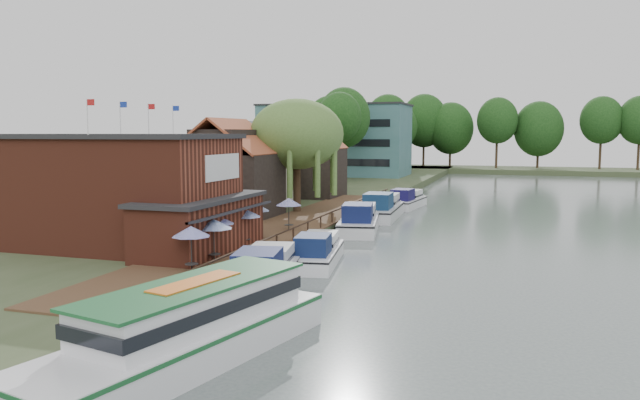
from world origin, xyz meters
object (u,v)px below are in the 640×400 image
(cruiser_2, at_px, (359,216))
(cruiser_4, at_px, (407,198))
(umbrella_1, at_px, (214,240))
(umbrella_2, at_px, (218,235))
(cruiser_0, at_px, (265,266))
(hotel_block, at_px, (335,140))
(tour_boat, at_px, (184,324))
(cruiser_3, at_px, (382,205))
(swan, at_px, (191,325))
(umbrella_4, at_px, (256,220))
(umbrella_0, at_px, (191,249))
(umbrella_5, at_px, (289,214))
(pub, at_px, (137,191))
(cottage_c, at_px, (310,160))
(willow, at_px, (297,156))
(cottage_b, at_px, (245,163))
(umbrella_3, at_px, (245,227))
(cottage_a, at_px, (228,168))
(cruiser_1, at_px, (317,248))

(cruiser_2, bearing_deg, cruiser_4, 77.10)
(umbrella_1, xyz_separation_m, cruiser_2, (3.52, 19.45, -1.00))
(umbrella_2, xyz_separation_m, cruiser_0, (4.13, -2.60, -1.10))
(hotel_block, relative_size, tour_boat, 1.88)
(cruiser_3, bearing_deg, swan, -93.50)
(cruiser_3, height_order, swan, cruiser_3)
(umbrella_1, xyz_separation_m, umbrella_4, (-1.00, 8.09, 0.00))
(umbrella_0, bearing_deg, umbrella_5, 90.44)
(pub, relative_size, cottage_c, 2.35)
(willow, height_order, cruiser_4, willow)
(pub, xyz_separation_m, tour_boat, (11.78, -14.65, -3.18))
(cruiser_0, bearing_deg, cruiser_2, 78.43)
(cottage_b, height_order, cruiser_4, cottage_b)
(pub, relative_size, tour_boat, 1.48)
(cottage_b, bearing_deg, umbrella_3, -65.40)
(cottage_a, xyz_separation_m, swan, (11.04, -26.09, -5.03))
(willow, relative_size, cruiser_2, 0.99)
(pub, height_order, cruiser_3, pub)
(pub, height_order, umbrella_5, pub)
(cruiser_2, relative_size, swan, 23.87)
(umbrella_2, height_order, cruiser_0, umbrella_2)
(pub, height_order, umbrella_1, pub)
(umbrella_4, xyz_separation_m, cruiser_2, (4.52, 11.36, -1.00))
(cruiser_0, bearing_deg, umbrella_4, 105.10)
(cottage_c, height_order, umbrella_0, cottage_c)
(umbrella_5, xyz_separation_m, cruiser_2, (3.50, 7.56, -1.00))
(cottage_a, distance_m, cruiser_2, 12.07)
(umbrella_0, height_order, cruiser_1, umbrella_0)
(cottage_b, distance_m, umbrella_1, 29.75)
(hotel_block, distance_m, cottage_c, 37.90)
(umbrella_0, height_order, umbrella_5, same)
(cottage_a, height_order, cruiser_1, cottage_a)
(umbrella_4, xyz_separation_m, cruiser_0, (4.50, -8.98, -1.10))
(cruiser_4, bearing_deg, umbrella_0, -90.39)
(tour_boat, bearing_deg, swan, 129.01)
(umbrella_1, relative_size, umbrella_4, 1.00)
(pub, distance_m, hotel_block, 71.49)
(cottage_b, xyz_separation_m, cruiser_1, (15.00, -21.82, -4.18))
(umbrella_0, xyz_separation_m, umbrella_4, (-1.13, 10.87, 0.00))
(umbrella_1, bearing_deg, umbrella_5, 89.92)
(umbrella_4, relative_size, cruiser_2, 0.23)
(umbrella_3, height_order, cruiser_3, umbrella_3)
(umbrella_0, distance_m, umbrella_3, 7.88)
(hotel_block, bearing_deg, cruiser_1, -74.35)
(cottage_c, distance_m, swan, 46.46)
(pub, xyz_separation_m, cruiser_2, (10.25, 16.86, -3.36))
(hotel_block, bearing_deg, cottage_a, -82.87)
(cottage_b, relative_size, umbrella_2, 4.04)
(cottage_b, relative_size, umbrella_3, 4.04)
(hotel_block, relative_size, umbrella_3, 10.69)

